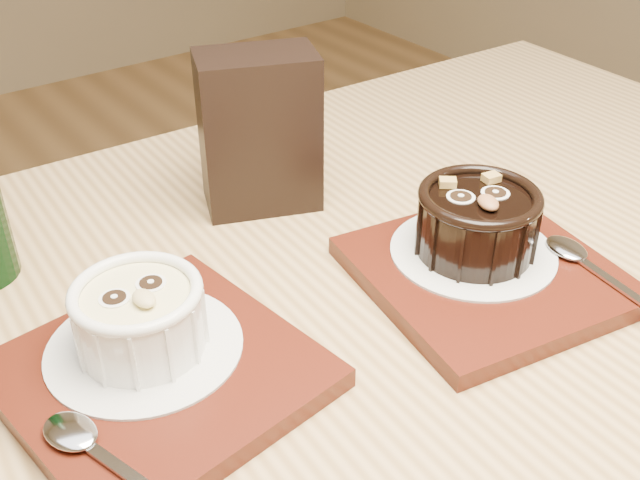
{
  "coord_description": "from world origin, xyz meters",
  "views": [
    {
      "loc": [
        -0.27,
        -0.36,
        1.1
      ],
      "look_at": [
        -0.01,
        -0.01,
        0.81
      ],
      "focal_mm": 42.0,
      "sensor_mm": 36.0,
      "label": 1
    }
  ],
  "objects_px": {
    "tray_left": "(160,375)",
    "ramekin_white": "(139,315)",
    "tray_right": "(485,274)",
    "table": "(338,455)",
    "ramekin_dark": "(477,219)",
    "condiment_stand": "(259,132)"
  },
  "relations": [
    {
      "from": "tray_left",
      "to": "ramekin_white",
      "type": "bearing_deg",
      "value": 88.27
    },
    {
      "from": "tray_left",
      "to": "tray_right",
      "type": "relative_size",
      "value": 1.0
    },
    {
      "from": "table",
      "to": "tray_right",
      "type": "xyz_separation_m",
      "value": [
        0.15,
        0.01,
        0.1
      ]
    },
    {
      "from": "tray_right",
      "to": "ramekin_dark",
      "type": "distance_m",
      "value": 0.04
    },
    {
      "from": "table",
      "to": "tray_right",
      "type": "height_order",
      "value": "tray_right"
    },
    {
      "from": "condiment_stand",
      "to": "ramekin_dark",
      "type": "bearing_deg",
      "value": -67.6
    },
    {
      "from": "ramekin_white",
      "to": "condiment_stand",
      "type": "relative_size",
      "value": 0.61
    },
    {
      "from": "ramekin_white",
      "to": "tray_right",
      "type": "relative_size",
      "value": 0.47
    },
    {
      "from": "tray_left",
      "to": "condiment_stand",
      "type": "distance_m",
      "value": 0.25
    },
    {
      "from": "ramekin_white",
      "to": "tray_right",
      "type": "bearing_deg",
      "value": -17.18
    },
    {
      "from": "ramekin_dark",
      "to": "table",
      "type": "bearing_deg",
      "value": -146.29
    },
    {
      "from": "tray_right",
      "to": "condiment_stand",
      "type": "height_order",
      "value": "condiment_stand"
    },
    {
      "from": "table",
      "to": "ramekin_white",
      "type": "height_order",
      "value": "ramekin_white"
    },
    {
      "from": "tray_left",
      "to": "condiment_stand",
      "type": "height_order",
      "value": "condiment_stand"
    },
    {
      "from": "table",
      "to": "tray_left",
      "type": "xyz_separation_m",
      "value": [
        -0.11,
        0.06,
        0.1
      ]
    },
    {
      "from": "table",
      "to": "tray_right",
      "type": "distance_m",
      "value": 0.18
    },
    {
      "from": "table",
      "to": "ramekin_white",
      "type": "xyz_separation_m",
      "value": [
        -0.1,
        0.08,
        0.13
      ]
    },
    {
      "from": "table",
      "to": "tray_right",
      "type": "bearing_deg",
      "value": 2.55
    },
    {
      "from": "table",
      "to": "tray_left",
      "type": "distance_m",
      "value": 0.15
    },
    {
      "from": "ramekin_dark",
      "to": "condiment_stand",
      "type": "relative_size",
      "value": 0.67
    },
    {
      "from": "ramekin_white",
      "to": "condiment_stand",
      "type": "xyz_separation_m",
      "value": [
        0.18,
        0.14,
        0.03
      ]
    },
    {
      "from": "table",
      "to": "ramekin_dark",
      "type": "xyz_separation_m",
      "value": [
        0.15,
        0.03,
        0.14
      ]
    }
  ]
}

